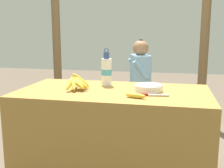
{
  "coord_description": "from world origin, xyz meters",
  "views": [
    {
      "loc": [
        0.45,
        -2.12,
        1.21
      ],
      "look_at": [
        -0.02,
        0.05,
        0.78
      ],
      "focal_mm": 45.0,
      "sensor_mm": 36.0,
      "label": 1
    }
  ],
  "objects": [
    {
      "name": "seated_vendor",
      "position": [
        0.01,
        1.33,
        0.63
      ],
      "size": [
        0.47,
        0.43,
        1.1
      ],
      "rotation": [
        0.0,
        0.0,
        3.47
      ],
      "color": "#232328",
      "rests_on": "ground_plane"
    },
    {
      "name": "water_bottle",
      "position": [
        -0.1,
        0.18,
        0.86
      ],
      "size": [
        0.09,
        0.09,
        0.32
      ],
      "color": "white",
      "rests_on": "market_counter"
    },
    {
      "name": "support_post_near",
      "position": [
        -1.18,
        1.66,
        1.23
      ],
      "size": [
        0.11,
        0.11,
        2.47
      ],
      "color": "brown",
      "rests_on": "ground_plane"
    },
    {
      "name": "knife",
      "position": [
        0.3,
        -0.13,
        0.75
      ],
      "size": [
        0.21,
        0.05,
        0.02
      ],
      "rotation": [
        0.0,
        0.0,
        0.14
      ],
      "color": "#BCBCC1",
      "rests_on": "market_counter"
    },
    {
      "name": "banana_bunch_ripe",
      "position": [
        -0.29,
        -0.04,
        0.8
      ],
      "size": [
        0.18,
        0.26,
        0.14
      ],
      "color": "#4C381E",
      "rests_on": "market_counter"
    },
    {
      "name": "banana_bunch_green",
      "position": [
        -0.53,
        1.38,
        0.47
      ],
      "size": [
        0.14,
        0.24,
        0.12
      ],
      "color": "#4C381E",
      "rests_on": "wooden_bench"
    },
    {
      "name": "serving_bowl",
      "position": [
        0.27,
        0.03,
        0.77
      ],
      "size": [
        0.22,
        0.22,
        0.05
      ],
      "color": "white",
      "rests_on": "market_counter"
    },
    {
      "name": "loose_banana_front",
      "position": [
        0.2,
        -0.22,
        0.76
      ],
      "size": [
        0.16,
        0.07,
        0.04
      ],
      "rotation": [
        0.0,
        0.0,
        -0.25
      ],
      "color": "gold",
      "rests_on": "market_counter"
    },
    {
      "name": "market_counter",
      "position": [
        0.0,
        0.0,
        0.37
      ],
      "size": [
        1.5,
        0.79,
        0.74
      ],
      "color": "olive",
      "rests_on": "ground_plane"
    },
    {
      "name": "wooden_bench",
      "position": [
        -0.17,
        1.38,
        0.34
      ],
      "size": [
        1.38,
        0.32,
        0.41
      ],
      "color": "brown",
      "rests_on": "ground_plane"
    },
    {
      "name": "support_post_far",
      "position": [
        0.83,
        1.66,
        1.23
      ],
      "size": [
        0.11,
        0.11,
        2.47
      ],
      "color": "brown",
      "rests_on": "ground_plane"
    }
  ]
}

